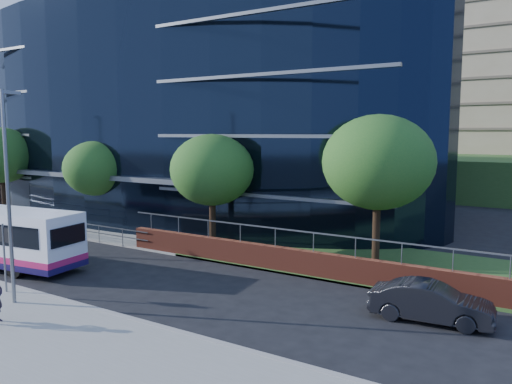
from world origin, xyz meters
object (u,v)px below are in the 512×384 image
Objects in this scene: street_sign at (4,243)px; tree_far_a at (1,155)px; streetlight_east at (9,191)px; parked_car at (431,302)px; tree_far_b at (96,169)px; tree_far_c at (212,170)px; tree_far_d at (378,162)px.

tree_far_a is at bearing 148.83° from street_sign.
streetlight_east is 1.92× the size of parked_car.
tree_far_b is at bearing 127.63° from streetlight_east.
street_sign is 11.14m from tree_far_c.
tree_far_c is at bearing 84.89° from streetlight_east.
tree_far_c is 1.56× the size of parked_car.
streetlight_east is (-10.00, -12.17, -0.75)m from tree_far_d.
tree_far_c is (10.00, -0.50, 0.33)m from tree_far_b.
street_sign is at bearing -31.17° from tree_far_a.
tree_far_c is at bearing 76.71° from street_sign.
parked_car is at bearing -7.57° from tree_far_a.
parked_car is at bearing 26.27° from streetlight_east.
tree_far_a reaches higher than street_sign.
tree_far_a reaches higher than tree_far_b.
tree_far_c is (20.00, 0.00, -0.33)m from tree_far_a.
street_sign is 0.43× the size of tree_far_c.
tree_far_c is 11.22m from streetlight_east.
tree_far_c is at bearing -173.66° from tree_far_d.
street_sign is 0.38× the size of tree_far_d.
streetlight_east is (1.50, -0.59, 2.29)m from street_sign.
street_sign is at bearing -103.29° from tree_far_c.
street_sign is at bearing 158.64° from streetlight_east.
parked_car is (15.31, 6.23, -1.46)m from street_sign.
street_sign is at bearing 106.93° from parked_car.
tree_far_d is 0.93× the size of streetlight_east.
tree_far_c reaches higher than parked_car.
streetlight_east is at bearing -52.37° from tree_far_b.
tree_far_b is (10.00, 0.50, -0.65)m from tree_far_a.
tree_far_d reaches higher than street_sign.
tree_far_a is (-17.50, 10.59, 2.71)m from street_sign.
tree_far_b is at bearing -178.49° from tree_far_d.
tree_far_c is at bearing -2.86° from tree_far_b.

